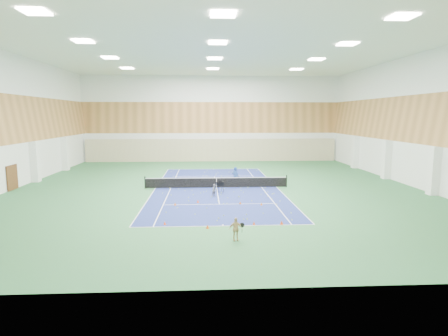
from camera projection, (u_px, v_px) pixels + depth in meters
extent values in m
plane|color=#2B6439|center=(216.00, 188.00, 33.85)|extent=(40.00, 40.00, 0.00)
cube|color=navy|center=(216.00, 188.00, 33.85)|extent=(10.97, 23.77, 0.01)
cube|color=#C6B793|center=(212.00, 150.00, 53.16)|extent=(35.40, 0.16, 3.20)
cube|color=#593319|center=(12.00, 177.00, 32.75)|extent=(0.08, 1.80, 2.20)
imported|color=navy|center=(235.00, 177.00, 34.41)|extent=(0.78, 0.66, 1.81)
imported|color=gray|center=(215.00, 190.00, 30.11)|extent=(0.63, 0.62, 1.02)
imported|color=tan|center=(236.00, 229.00, 19.46)|extent=(0.76, 0.39, 1.24)
cone|color=orange|center=(175.00, 204.00, 27.18)|extent=(0.19, 0.19, 0.21)
cone|color=#F4440C|center=(198.00, 201.00, 28.00)|extent=(0.20, 0.20, 0.21)
cone|color=#D75B0B|center=(240.00, 203.00, 27.58)|extent=(0.18, 0.18, 0.20)
cone|color=orange|center=(261.00, 204.00, 27.23)|extent=(0.18, 0.18, 0.20)
cone|color=#F13E0C|center=(165.00, 223.00, 22.37)|extent=(0.19, 0.19, 0.20)
cone|color=#E14A0B|center=(207.00, 227.00, 21.62)|extent=(0.20, 0.20, 0.22)
cone|color=#ED470C|center=(254.00, 223.00, 22.34)|extent=(0.19, 0.19, 0.21)
cone|color=#DC3E0B|center=(282.00, 223.00, 22.38)|extent=(0.22, 0.22, 0.25)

